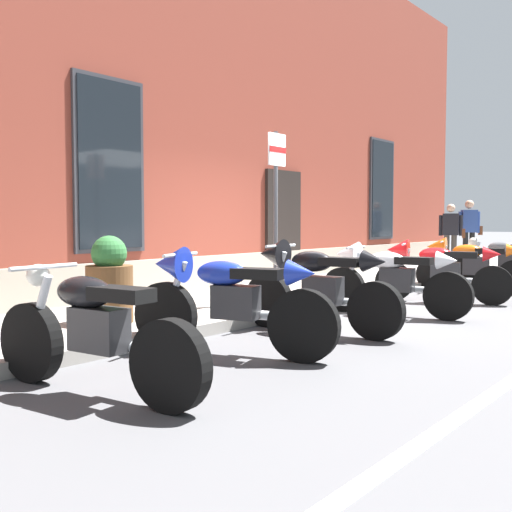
{
  "coord_description": "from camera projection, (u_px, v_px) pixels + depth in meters",
  "views": [
    {
      "loc": [
        -7.5,
        -4.59,
        1.29
      ],
      "look_at": [
        -1.21,
        0.51,
        0.82
      ],
      "focal_mm": 41.93,
      "sensor_mm": 36.0,
      "label": 1
    }
  ],
  "objects": [
    {
      "name": "pedestrian_dark_jacket",
      "position": [
        451.0,
        231.0,
        15.43
      ],
      "size": [
        0.36,
        0.63,
        1.6
      ],
      "color": "#38332D",
      "rests_on": "sidewalk"
    },
    {
      "name": "ground_plane",
      "position": [
        335.0,
        309.0,
        8.77
      ],
      "size": [
        140.0,
        140.0,
        0.0
      ],
      "primitive_type": "plane",
      "color": "#4C4C4F"
    },
    {
      "name": "barrel_planter",
      "position": [
        110.0,
        284.0,
        6.76
      ],
      "size": [
        0.56,
        0.56,
        0.99
      ],
      "color": "brown",
      "rests_on": "sidewalk"
    },
    {
      "name": "motorcycle_white_sport",
      "position": [
        388.0,
        275.0,
        8.17
      ],
      "size": [
        0.62,
        2.11,
        1.0
      ],
      "color": "black",
      "rests_on": "ground_plane"
    },
    {
      "name": "motorcycle_grey_naked",
      "position": [
        506.0,
        262.0,
        11.95
      ],
      "size": [
        0.81,
        2.12,
        0.96
      ],
      "color": "black",
      "rests_on": "ground_plane"
    },
    {
      "name": "motorcycle_orange_sport",
      "position": [
        469.0,
        262.0,
        10.82
      ],
      "size": [
        0.72,
        1.99,
        1.0
      ],
      "color": "black",
      "rests_on": "ground_plane"
    },
    {
      "name": "motorcycle_black_naked",
      "position": [
        93.0,
        331.0,
        4.4
      ],
      "size": [
        0.62,
        2.09,
        0.95
      ],
      "color": "black",
      "rests_on": "ground_plane"
    },
    {
      "name": "sidewalk",
      "position": [
        267.0,
        297.0,
        9.56
      ],
      "size": [
        27.02,
        2.52,
        0.14
      ],
      "primitive_type": "cube",
      "color": "gray",
      "rests_on": "ground_plane"
    },
    {
      "name": "motorcycle_black_sport",
      "position": [
        313.0,
        283.0,
        6.9
      ],
      "size": [
        0.62,
        2.06,
        1.08
      ],
      "color": "black",
      "rests_on": "ground_plane"
    },
    {
      "name": "motorcycle_red_sport",
      "position": [
        436.0,
        268.0,
        9.47
      ],
      "size": [
        0.81,
        2.06,
        1.01
      ],
      "color": "black",
      "rests_on": "ground_plane"
    },
    {
      "name": "parking_sign",
      "position": [
        276.0,
        193.0,
        8.26
      ],
      "size": [
        0.36,
        0.07,
        2.38
      ],
      "color": "#4C4C51",
      "rests_on": "sidewalk"
    },
    {
      "name": "motorcycle_blue_sport",
      "position": [
        224.0,
        297.0,
        5.75
      ],
      "size": [
        0.79,
        2.11,
        1.04
      ],
      "color": "black",
      "rests_on": "ground_plane"
    },
    {
      "name": "pedestrian_blue_top",
      "position": [
        469.0,
        228.0,
        16.05
      ],
      "size": [
        0.51,
        0.53,
        1.72
      ],
      "color": "black",
      "rests_on": "sidewalk"
    },
    {
      "name": "brick_pub_facade",
      "position": [
        116.0,
        105.0,
        11.73
      ],
      "size": [
        21.02,
        5.13,
        7.19
      ],
      "color": "brown",
      "rests_on": "ground_plane"
    }
  ]
}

